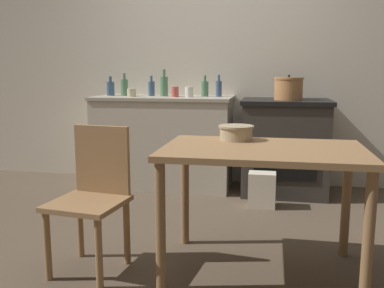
{
  "coord_description": "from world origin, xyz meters",
  "views": [
    {
      "loc": [
        0.62,
        -2.94,
        1.18
      ],
      "look_at": [
        0.0,
        0.37,
        0.6
      ],
      "focal_mm": 40.0,
      "sensor_mm": 36.0,
      "label": 1
    }
  ],
  "objects_px": {
    "flour_sack": "(262,190)",
    "bottle_left": "(219,88)",
    "stock_pot": "(289,89)",
    "bottle_far_left": "(111,88)",
    "bottle_center_right": "(152,88)",
    "stove": "(285,146)",
    "cup_far_right": "(132,93)",
    "bottle_mid_left": "(164,86)",
    "chair": "(93,194)",
    "bottle_center_left": "(124,87)",
    "cup_mid_right": "(189,92)",
    "mixing_bowl_large": "(236,132)",
    "bottle_center": "(205,88)",
    "work_table": "(263,165)",
    "cup_right": "(175,92)"
  },
  "relations": [
    {
      "from": "bottle_left",
      "to": "bottle_center_left",
      "type": "xyz_separation_m",
      "value": [
        -0.98,
        -0.02,
        0.01
      ]
    },
    {
      "from": "stove",
      "to": "mixing_bowl_large",
      "type": "bearing_deg",
      "value": -103.08
    },
    {
      "from": "cup_right",
      "to": "cup_mid_right",
      "type": "bearing_deg",
      "value": 3.98
    },
    {
      "from": "bottle_far_left",
      "to": "bottle_mid_left",
      "type": "bearing_deg",
      "value": 0.08
    },
    {
      "from": "bottle_mid_left",
      "to": "flour_sack",
      "type": "bearing_deg",
      "value": -30.03
    },
    {
      "from": "flour_sack",
      "to": "bottle_center_left",
      "type": "bearing_deg",
      "value": 158.13
    },
    {
      "from": "chair",
      "to": "bottle_far_left",
      "type": "bearing_deg",
      "value": 115.71
    },
    {
      "from": "mixing_bowl_large",
      "to": "cup_right",
      "type": "distance_m",
      "value": 1.65
    },
    {
      "from": "stock_pot",
      "to": "bottle_center_right",
      "type": "relative_size",
      "value": 1.34
    },
    {
      "from": "bottle_center",
      "to": "bottle_center_right",
      "type": "bearing_deg",
      "value": -179.28
    },
    {
      "from": "cup_far_right",
      "to": "bottle_mid_left",
      "type": "bearing_deg",
      "value": 29.8
    },
    {
      "from": "stock_pot",
      "to": "bottle_center",
      "type": "relative_size",
      "value": 1.31
    },
    {
      "from": "bottle_left",
      "to": "flour_sack",
      "type": "bearing_deg",
      "value": -52.43
    },
    {
      "from": "stock_pot",
      "to": "bottle_left",
      "type": "distance_m",
      "value": 0.69
    },
    {
      "from": "work_table",
      "to": "stock_pot",
      "type": "distance_m",
      "value": 1.74
    },
    {
      "from": "flour_sack",
      "to": "cup_mid_right",
      "type": "height_order",
      "value": "cup_mid_right"
    },
    {
      "from": "cup_mid_right",
      "to": "work_table",
      "type": "bearing_deg",
      "value": -65.97
    },
    {
      "from": "stove",
      "to": "bottle_mid_left",
      "type": "bearing_deg",
      "value": 176.32
    },
    {
      "from": "bottle_mid_left",
      "to": "bottle_center_left",
      "type": "height_order",
      "value": "bottle_mid_left"
    },
    {
      "from": "flour_sack",
      "to": "bottle_left",
      "type": "xyz_separation_m",
      "value": [
        -0.46,
        0.6,
        0.85
      ]
    },
    {
      "from": "bottle_center_right",
      "to": "stove",
      "type": "bearing_deg",
      "value": -4.01
    },
    {
      "from": "chair",
      "to": "flour_sack",
      "type": "height_order",
      "value": "chair"
    },
    {
      "from": "bottle_center_left",
      "to": "mixing_bowl_large",
      "type": "bearing_deg",
      "value": -50.67
    },
    {
      "from": "bottle_center",
      "to": "stock_pot",
      "type": "bearing_deg",
      "value": -10.79
    },
    {
      "from": "flour_sack",
      "to": "stock_pot",
      "type": "height_order",
      "value": "stock_pot"
    },
    {
      "from": "bottle_mid_left",
      "to": "bottle_center_left",
      "type": "xyz_separation_m",
      "value": [
        -0.42,
        -0.01,
        -0.01
      ]
    },
    {
      "from": "flour_sack",
      "to": "bottle_center",
      "type": "bearing_deg",
      "value": 134.62
    },
    {
      "from": "bottle_center_right",
      "to": "cup_far_right",
      "type": "relative_size",
      "value": 2.36
    },
    {
      "from": "stock_pot",
      "to": "bottle_far_left",
      "type": "distance_m",
      "value": 1.81
    },
    {
      "from": "flour_sack",
      "to": "bottle_left",
      "type": "relative_size",
      "value": 1.42
    },
    {
      "from": "chair",
      "to": "flour_sack",
      "type": "xyz_separation_m",
      "value": [
        0.96,
        1.36,
        -0.3
      ]
    },
    {
      "from": "stock_pot",
      "to": "bottle_left",
      "type": "height_order",
      "value": "stock_pot"
    },
    {
      "from": "bottle_far_left",
      "to": "cup_far_right",
      "type": "distance_m",
      "value": 0.33
    },
    {
      "from": "stock_pot",
      "to": "cup_right",
      "type": "bearing_deg",
      "value": 178.88
    },
    {
      "from": "stove",
      "to": "cup_mid_right",
      "type": "height_order",
      "value": "cup_mid_right"
    },
    {
      "from": "bottle_center_left",
      "to": "cup_far_right",
      "type": "relative_size",
      "value": 2.67
    },
    {
      "from": "bottle_left",
      "to": "cup_mid_right",
      "type": "relative_size",
      "value": 2.18
    },
    {
      "from": "flour_sack",
      "to": "cup_right",
      "type": "relative_size",
      "value": 3.05
    },
    {
      "from": "cup_far_right",
      "to": "bottle_center",
      "type": "bearing_deg",
      "value": 15.09
    },
    {
      "from": "bottle_far_left",
      "to": "bottle_left",
      "type": "height_order",
      "value": "bottle_left"
    },
    {
      "from": "stove",
      "to": "cup_far_right",
      "type": "xyz_separation_m",
      "value": [
        -1.51,
        -0.09,
        0.51
      ]
    },
    {
      "from": "stock_pot",
      "to": "cup_mid_right",
      "type": "bearing_deg",
      "value": 178.15
    },
    {
      "from": "stove",
      "to": "stock_pot",
      "type": "height_order",
      "value": "stock_pot"
    },
    {
      "from": "stock_pot",
      "to": "cup_far_right",
      "type": "relative_size",
      "value": 3.16
    },
    {
      "from": "cup_right",
      "to": "chair",
      "type": "bearing_deg",
      "value": -92.58
    },
    {
      "from": "mixing_bowl_large",
      "to": "bottle_left",
      "type": "xyz_separation_m",
      "value": [
        -0.31,
        1.59,
        0.21
      ]
    },
    {
      "from": "bottle_left",
      "to": "bottle_center_right",
      "type": "xyz_separation_m",
      "value": [
        -0.7,
        0.0,
        -0.0
      ]
    },
    {
      "from": "bottle_center_left",
      "to": "bottle_center",
      "type": "relative_size",
      "value": 1.11
    },
    {
      "from": "cup_mid_right",
      "to": "bottle_far_left",
      "type": "bearing_deg",
      "value": 173.29
    },
    {
      "from": "bottle_far_left",
      "to": "cup_mid_right",
      "type": "height_order",
      "value": "bottle_far_left"
    }
  ]
}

